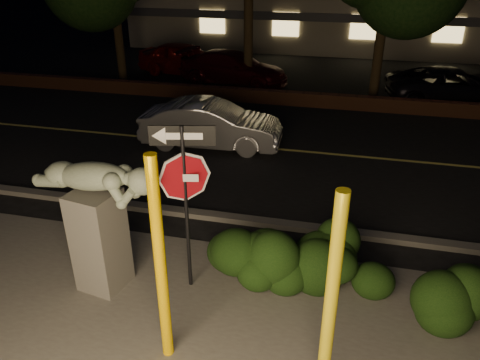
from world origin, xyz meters
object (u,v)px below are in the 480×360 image
Objects in this scene: signpost at (185,178)px; silver_sedan at (211,125)px; yellow_pole_left at (160,265)px; parked_car_red at (184,59)px; parked_car_darkred at (234,68)px; sculpture at (97,211)px; yellow_pole_right at (330,312)px; parked_car_dark at (453,86)px.

signpost is 6.46m from silver_sedan.
yellow_pole_left is 1.61m from signpost.
parked_car_red is 0.90× the size of parked_car_darkred.
sculpture is at bearing -164.12° from parked_car_darkred.
signpost is 14.96m from parked_car_red.
yellow_pole_right is (2.19, -0.36, -0.01)m from yellow_pole_left.
parked_car_red is 2.75m from parked_car_darkred.
sculpture is at bearing -179.44° from signpost.
silver_sedan is (-0.06, 6.46, -0.82)m from sculpture.
parked_car_dark is (11.06, -1.83, -0.06)m from parked_car_red.
sculpture is at bearing -155.74° from parked_car_red.
silver_sedan is (-1.63, 7.64, -0.90)m from yellow_pole_left.
yellow_pole_left is at bearing -170.85° from silver_sedan.
signpost is 13.28m from parked_car_darkred.
signpost is at bearing 23.42° from sculpture.
yellow_pole_left is 1.00× the size of yellow_pole_right.
parked_car_red is (-3.67, 14.34, -0.77)m from sculpture.
yellow_pole_left is 14.91m from parked_car_dark.
parked_car_red is 0.89× the size of parked_car_dark.
silver_sedan is 6.92m from parked_car_darkred.
parked_car_red is 11.21m from parked_car_dark.
yellow_pole_right is 0.74× the size of parked_car_red.
yellow_pole_right is 0.77× the size of silver_sedan.
silver_sedan is 8.67m from parked_car_red.
sculpture is 0.51× the size of parked_car_dark.
yellow_pole_right is at bearing -145.04° from parked_car_red.
parked_car_red is (-7.42, 15.89, -0.84)m from yellow_pole_right.
sculpture is 0.52× the size of parked_car_darkred.
parked_car_dark is at bearing 69.48° from sculpture.
yellow_pole_right is at bearing -150.76° from parked_car_darkred.
sculpture reaches higher than silver_sedan.
parked_car_dark is (5.83, 13.69, -0.91)m from yellow_pole_left.
parked_car_red is (-3.61, 7.88, 0.05)m from silver_sedan.
yellow_pole_right is 14.55m from parked_car_dark.
yellow_pole_left is 16.41m from parked_car_red.
yellow_pole_right reaches higher than parked_car_dark.
yellow_pole_left is 0.78× the size of silver_sedan.
parked_car_dark is (7.45, 6.05, -0.01)m from silver_sedan.
yellow_pole_left is 1.96m from sculpture.
silver_sedan is 9.60m from parked_car_dark.
parked_car_dark is at bearing 66.95° from yellow_pole_left.
yellow_pole_right is 15.64m from parked_car_darkred.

